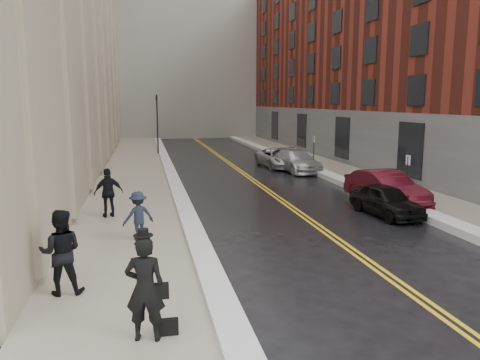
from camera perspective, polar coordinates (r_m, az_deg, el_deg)
name	(u,v)px	position (r m, az deg, el deg)	size (l,w,h in m)	color
ground	(297,281)	(12.55, 6.99, -12.14)	(160.00, 160.00, 0.00)	black
sidewalk_left	(133,182)	(27.42, -12.95, -0.23)	(4.00, 64.00, 0.15)	gray
sidewalk_right	(352,175)	(30.25, 13.53, 0.65)	(3.00, 64.00, 0.15)	gray
lane_stripe_a	(250,179)	(28.11, 1.21, 0.10)	(0.12, 64.00, 0.01)	gold
lane_stripe_b	(254,179)	(28.16, 1.68, 0.12)	(0.12, 64.00, 0.01)	gold
snow_ridge_left	(173,180)	(27.45, -8.16, 0.05)	(0.70, 60.80, 0.26)	white
snow_ridge_right	(325,174)	(29.50, 10.28, 0.69)	(0.85, 60.80, 0.30)	white
building_right	(419,44)	(40.38, 21.03, 15.18)	(14.00, 50.00, 18.00)	maroon
traffic_signal	(157,119)	(41.07, -10.05, 7.28)	(0.18, 0.15, 5.20)	black
parking_sign_near	(407,174)	(22.57, 19.71, 0.68)	(0.06, 0.35, 2.23)	black
parking_sign_far	(314,148)	(33.32, 8.98, 3.83)	(0.06, 0.35, 2.23)	black
car_black	(386,200)	(19.99, 17.37, -2.37)	(1.52, 3.77, 1.28)	black
car_maroon	(386,188)	(22.02, 17.33, -0.95)	(1.63, 4.68, 1.54)	#440C17
car_silver_near	(296,161)	(31.33, 6.87, 2.34)	(2.01, 4.95, 1.44)	#B2B5BA
car_silver_far	(279,158)	(33.12, 4.72, 2.68)	(2.23, 4.83, 1.34)	#A2A3AA
pedestrian_main	(145,288)	(9.14, -11.50, -12.83)	(0.75, 0.49, 2.05)	black
pedestrian_a	(61,252)	(11.77, -21.00, -8.20)	(0.98, 0.77, 2.02)	black
pedestrian_b	(138,216)	(15.61, -12.30, -4.27)	(1.03, 0.59, 1.60)	#19212D
pedestrian_c	(109,193)	(18.91, -15.73, -1.50)	(1.13, 0.47, 1.92)	black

